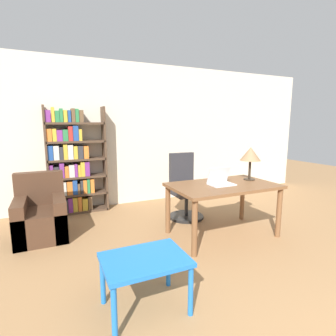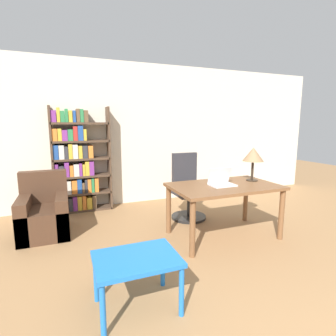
{
  "view_description": "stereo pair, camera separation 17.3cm",
  "coord_description": "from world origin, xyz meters",
  "px_view_note": "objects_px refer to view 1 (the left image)",
  "views": [
    {
      "loc": [
        -1.67,
        -0.43,
        1.56
      ],
      "look_at": [
        -0.27,
        2.67,
        0.98
      ],
      "focal_mm": 28.0,
      "sensor_mm": 36.0,
      "label": 1
    },
    {
      "loc": [
        -1.51,
        -0.5,
        1.56
      ],
      "look_at": [
        -0.27,
        2.67,
        0.98
      ],
      "focal_mm": 28.0,
      "sensor_mm": 36.0,
      "label": 2
    }
  ],
  "objects_px": {
    "table_lamp": "(250,155)",
    "bookshelf": "(72,165)",
    "laptop": "(220,181)",
    "desk": "(223,191)",
    "armchair": "(41,217)",
    "side_table_blue": "(145,265)",
    "office_chair": "(185,190)"
  },
  "relations": [
    {
      "from": "desk",
      "to": "table_lamp",
      "type": "bearing_deg",
      "value": 9.35
    },
    {
      "from": "table_lamp",
      "to": "bookshelf",
      "type": "height_order",
      "value": "bookshelf"
    },
    {
      "from": "office_chair",
      "to": "desk",
      "type": "bearing_deg",
      "value": -80.97
    },
    {
      "from": "desk",
      "to": "armchair",
      "type": "relative_size",
      "value": 1.67
    },
    {
      "from": "laptop",
      "to": "office_chair",
      "type": "bearing_deg",
      "value": 95.85
    },
    {
      "from": "desk",
      "to": "table_lamp",
      "type": "xyz_separation_m",
      "value": [
        0.53,
        0.09,
        0.47
      ]
    },
    {
      "from": "office_chair",
      "to": "table_lamp",
      "type": "bearing_deg",
      "value": -49.59
    },
    {
      "from": "laptop",
      "to": "desk",
      "type": "bearing_deg",
      "value": -0.93
    },
    {
      "from": "desk",
      "to": "office_chair",
      "type": "xyz_separation_m",
      "value": [
        -0.14,
        0.88,
        -0.17
      ]
    },
    {
      "from": "desk",
      "to": "laptop",
      "type": "relative_size",
      "value": 4.36
    },
    {
      "from": "office_chair",
      "to": "armchair",
      "type": "bearing_deg",
      "value": 176.97
    },
    {
      "from": "desk",
      "to": "table_lamp",
      "type": "relative_size",
      "value": 2.99
    },
    {
      "from": "table_lamp",
      "to": "bookshelf",
      "type": "relative_size",
      "value": 0.26
    },
    {
      "from": "laptop",
      "to": "side_table_blue",
      "type": "height_order",
      "value": "laptop"
    },
    {
      "from": "side_table_blue",
      "to": "desk",
      "type": "bearing_deg",
      "value": 33.52
    },
    {
      "from": "bookshelf",
      "to": "laptop",
      "type": "bearing_deg",
      "value": -46.55
    },
    {
      "from": "armchair",
      "to": "bookshelf",
      "type": "xyz_separation_m",
      "value": [
        0.51,
        0.88,
        0.57
      ]
    },
    {
      "from": "desk",
      "to": "side_table_blue",
      "type": "distance_m",
      "value": 1.81
    },
    {
      "from": "side_table_blue",
      "to": "laptop",
      "type": "bearing_deg",
      "value": 34.43
    },
    {
      "from": "laptop",
      "to": "table_lamp",
      "type": "xyz_separation_m",
      "value": [
        0.58,
        0.09,
        0.32
      ]
    },
    {
      "from": "laptop",
      "to": "armchair",
      "type": "relative_size",
      "value": 0.38
    },
    {
      "from": "laptop",
      "to": "side_table_blue",
      "type": "relative_size",
      "value": 0.48
    },
    {
      "from": "side_table_blue",
      "to": "bookshelf",
      "type": "xyz_separation_m",
      "value": [
        -0.32,
        2.86,
        0.46
      ]
    },
    {
      "from": "table_lamp",
      "to": "armchair",
      "type": "height_order",
      "value": "table_lamp"
    },
    {
      "from": "office_chair",
      "to": "armchair",
      "type": "xyz_separation_m",
      "value": [
        -2.19,
        0.12,
        -0.18
      ]
    },
    {
      "from": "desk",
      "to": "armchair",
      "type": "xyz_separation_m",
      "value": [
        -2.33,
        0.99,
        -0.35
      ]
    },
    {
      "from": "bookshelf",
      "to": "desk",
      "type": "bearing_deg",
      "value": -45.78
    },
    {
      "from": "armchair",
      "to": "side_table_blue",
      "type": "bearing_deg",
      "value": -67.34
    },
    {
      "from": "desk",
      "to": "laptop",
      "type": "bearing_deg",
      "value": 179.07
    },
    {
      "from": "office_chair",
      "to": "armchair",
      "type": "height_order",
      "value": "office_chair"
    },
    {
      "from": "desk",
      "to": "bookshelf",
      "type": "relative_size",
      "value": 0.79
    },
    {
      "from": "table_lamp",
      "to": "bookshelf",
      "type": "xyz_separation_m",
      "value": [
        -2.35,
        1.78,
        -0.25
      ]
    }
  ]
}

